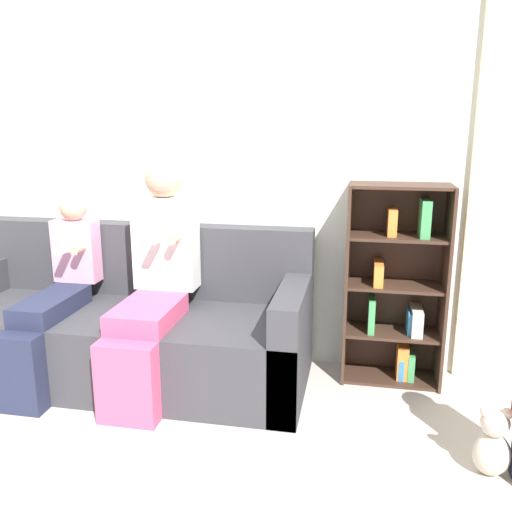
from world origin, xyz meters
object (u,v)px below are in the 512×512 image
object	(u,v)px
adult_seated	(154,276)
child_seated	(54,294)
couch	(128,330)
bookshelf	(396,288)
teddy_bear	(493,443)

from	to	relation	value
adult_seated	child_seated	xyz separation A→B (m)	(-0.60, -0.06, -0.13)
couch	child_seated	xyz separation A→B (m)	(-0.38, -0.15, 0.25)
couch	bookshelf	size ratio (longest dim) A/B	1.84
child_seated	teddy_bear	xyz separation A→B (m)	(2.36, -0.47, -0.39)
bookshelf	teddy_bear	world-z (taller)	bookshelf
bookshelf	child_seated	bearing A→B (deg)	-167.48
adult_seated	couch	bearing A→B (deg)	158.96
couch	adult_seated	xyz separation A→B (m)	(0.22, -0.09, 0.38)
couch	adult_seated	distance (m)	0.45
adult_seated	teddy_bear	bearing A→B (deg)	-16.73
bookshelf	couch	bearing A→B (deg)	-169.60
adult_seated	child_seated	bearing A→B (deg)	-174.38
couch	child_seated	distance (m)	0.48
child_seated	teddy_bear	size ratio (longest dim) A/B	3.33
couch	teddy_bear	world-z (taller)	couch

